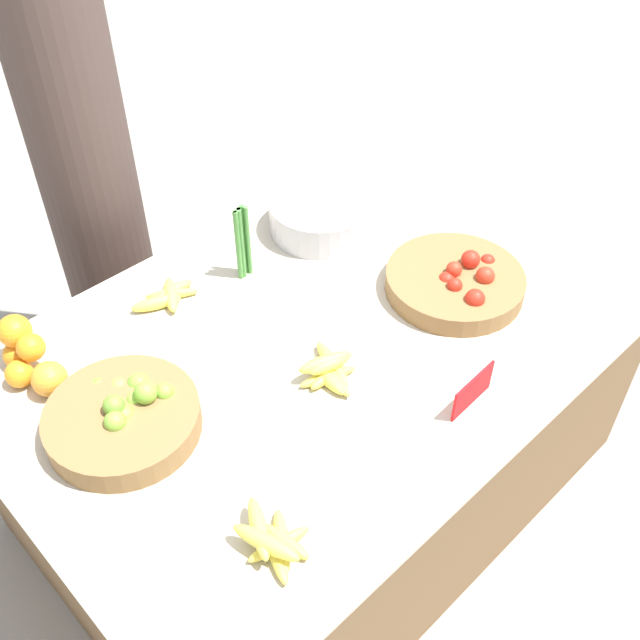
# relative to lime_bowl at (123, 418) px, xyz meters

# --- Properties ---
(ground_plane) EXTENTS (12.00, 12.00, 0.00)m
(ground_plane) POSITION_rel_lime_bowl_xyz_m (0.51, -0.08, -0.66)
(ground_plane) COLOR gray
(market_table) EXTENTS (1.60, 1.11, 0.62)m
(market_table) POSITION_rel_lime_bowl_xyz_m (0.51, -0.08, -0.35)
(market_table) COLOR brown
(market_table) RESTS_ON ground_plane
(lime_bowl) EXTENTS (0.34, 0.34, 0.11)m
(lime_bowl) POSITION_rel_lime_bowl_xyz_m (0.00, 0.00, 0.00)
(lime_bowl) COLOR olive
(lime_bowl) RESTS_ON market_table
(tomato_basket) EXTENTS (0.37, 0.37, 0.10)m
(tomato_basket) POSITION_rel_lime_bowl_xyz_m (0.89, -0.21, -0.00)
(tomato_basket) COLOR olive
(tomato_basket) RESTS_ON market_table
(orange_pile) EXTENTS (0.11, 0.22, 0.13)m
(orange_pile) POSITION_rel_lime_bowl_xyz_m (-0.07, 0.29, 0.02)
(orange_pile) COLOR orange
(orange_pile) RESTS_ON market_table
(metal_bowl) EXTENTS (0.29, 0.29, 0.10)m
(metal_bowl) POSITION_rel_lime_bowl_xyz_m (0.82, 0.23, 0.01)
(metal_bowl) COLOR #B7B7BF
(metal_bowl) RESTS_ON market_table
(price_sign) EXTENTS (0.14, 0.01, 0.09)m
(price_sign) POSITION_rel_lime_bowl_xyz_m (0.60, -0.48, 0.01)
(price_sign) COLOR red
(price_sign) RESTS_ON market_table
(veg_bundle) EXTENTS (0.05, 0.02, 0.22)m
(veg_bundle) POSITION_rel_lime_bowl_xyz_m (0.53, 0.23, 0.07)
(veg_bundle) COLOR #428438
(veg_bundle) RESTS_ON market_table
(banana_bunch_front_left) EXTENTS (0.15, 0.18, 0.06)m
(banana_bunch_front_left) POSITION_rel_lime_bowl_xyz_m (0.43, -0.20, -0.01)
(banana_bunch_front_left) COLOR #EFDB4C
(banana_bunch_front_left) RESTS_ON market_table
(banana_bunch_back_center) EXTENTS (0.14, 0.19, 0.06)m
(banana_bunch_back_center) POSITION_rel_lime_bowl_xyz_m (0.04, -0.45, -0.01)
(banana_bunch_back_center) COLOR #EFDB4C
(banana_bunch_back_center) RESTS_ON market_table
(banana_bunch_front_center) EXTENTS (0.19, 0.13, 0.04)m
(banana_bunch_front_center) POSITION_rel_lime_bowl_xyz_m (0.31, 0.28, -0.02)
(banana_bunch_front_center) COLOR #EFDB4C
(banana_bunch_front_center) RESTS_ON market_table
(vendor_person) EXTENTS (0.28, 0.28, 1.51)m
(vendor_person) POSITION_rel_lime_bowl_xyz_m (0.40, 0.78, 0.04)
(vendor_person) COLOR #473833
(vendor_person) RESTS_ON ground_plane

